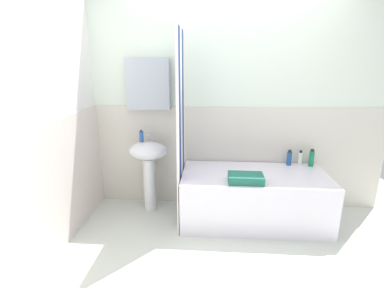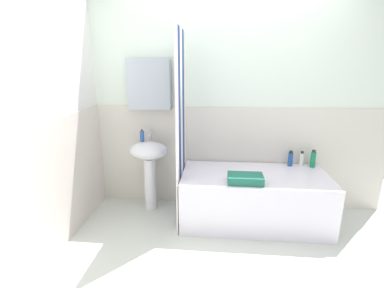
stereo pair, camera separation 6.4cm
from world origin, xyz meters
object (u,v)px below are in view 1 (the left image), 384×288
(bathtub, at_px, (253,197))
(towel_folded, at_px, (246,178))
(conditioner_bottle, at_px, (289,158))
(body_wash_bottle, at_px, (311,158))
(soap_dispenser, at_px, (141,136))
(lotion_bottle, at_px, (300,158))
(sink, at_px, (149,161))

(bathtub, distance_m, towel_folded, 0.41)
(bathtub, height_order, conditioner_bottle, conditioner_bottle)
(bathtub, bearing_deg, body_wash_bottle, 22.74)
(soap_dispenser, relative_size, conditioner_bottle, 0.79)
(lotion_bottle, bearing_deg, soap_dispenser, -176.58)
(soap_dispenser, relative_size, bathtub, 0.09)
(soap_dispenser, height_order, towel_folded, soap_dispenser)
(sink, bearing_deg, conditioner_bottle, 4.12)
(soap_dispenser, relative_size, towel_folded, 0.41)
(body_wash_bottle, relative_size, lotion_bottle, 1.16)
(body_wash_bottle, height_order, towel_folded, body_wash_bottle)
(lotion_bottle, height_order, conditioner_bottle, conditioner_bottle)
(body_wash_bottle, height_order, conditioner_bottle, body_wash_bottle)
(bathtub, xyz_separation_m, conditioner_bottle, (0.42, 0.29, 0.36))
(soap_dispenser, relative_size, lotion_bottle, 0.82)
(sink, height_order, conditioner_bottle, sink)
(body_wash_bottle, xyz_separation_m, towel_folded, (-0.79, -0.51, -0.05))
(soap_dispenser, height_order, bathtub, soap_dispenser)
(body_wash_bottle, bearing_deg, bathtub, -157.26)
(body_wash_bottle, bearing_deg, lotion_bottle, 164.93)
(body_wash_bottle, relative_size, towel_folded, 0.58)
(soap_dispenser, xyz_separation_m, conditioner_bottle, (1.68, 0.09, -0.25))
(soap_dispenser, bearing_deg, conditioner_bottle, 3.15)
(sink, xyz_separation_m, lotion_bottle, (1.73, 0.13, 0.03))
(soap_dispenser, height_order, lotion_bottle, soap_dispenser)
(sink, distance_m, bathtub, 1.24)
(sink, xyz_separation_m, bathtub, (1.18, -0.18, -0.33))
(body_wash_bottle, xyz_separation_m, lotion_bottle, (-0.11, 0.03, -0.01))
(soap_dispenser, bearing_deg, body_wash_bottle, 2.30)
(towel_folded, bearing_deg, body_wash_bottle, 33.10)
(soap_dispenser, bearing_deg, bathtub, -9.13)
(soap_dispenser, xyz_separation_m, body_wash_bottle, (1.92, 0.08, -0.24))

